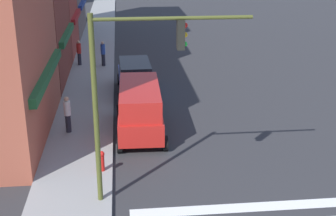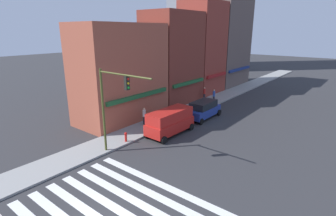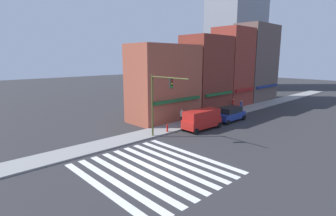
# 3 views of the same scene
# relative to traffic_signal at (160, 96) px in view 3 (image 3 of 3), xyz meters

# --- Properties ---
(ground_plane) EXTENTS (200.00, 200.00, 0.00)m
(ground_plane) POSITION_rel_traffic_signal_xyz_m (-5.29, -5.23, -4.57)
(ground_plane) COLOR #2D2D30
(sidewalk_left) EXTENTS (120.00, 3.00, 0.15)m
(sidewalk_left) POSITION_rel_traffic_signal_xyz_m (-5.29, 2.27, -4.50)
(sidewalk_left) COLOR gray
(sidewalk_left) RESTS_ON ground_plane
(crosswalk_stripes) EXTENTS (9.46, 10.80, 0.01)m
(crosswalk_stripes) POSITION_rel_traffic_signal_xyz_m (-5.29, -5.23, -4.57)
(crosswalk_stripes) COLOR silver
(crosswalk_stripes) RESTS_ON ground_plane
(storefront_row) EXTENTS (33.91, 5.30, 14.62)m
(storefront_row) POSITION_rel_traffic_signal_xyz_m (19.81, 6.26, 1.74)
(storefront_row) COLOR #9E4C38
(storefront_row) RESTS_ON ground_plane
(traffic_signal) EXTENTS (0.32, 5.19, 6.69)m
(traffic_signal) POSITION_rel_traffic_signal_xyz_m (0.00, 0.00, 0.00)
(traffic_signal) COLOR #474C1E
(traffic_signal) RESTS_ON ground_plane
(van_red) EXTENTS (5.05, 2.22, 2.34)m
(van_red) POSITION_rel_traffic_signal_xyz_m (6.15, -0.53, -3.29)
(van_red) COLOR #B21E19
(van_red) RESTS_ON ground_plane
(suv_blue) EXTENTS (4.74, 2.12, 1.94)m
(suv_blue) POSITION_rel_traffic_signal_xyz_m (12.13, -0.53, -3.54)
(suv_blue) COLOR navy
(suv_blue) RESTS_ON ground_plane
(pedestrian_blue_shirt) EXTENTS (0.32, 0.32, 1.77)m
(pedestrian_blue_shirt) POSITION_rel_traffic_signal_xyz_m (18.18, 1.51, -3.50)
(pedestrian_blue_shirt) COLOR #23232D
(pedestrian_blue_shirt) RESTS_ON sidewalk_left
(pedestrian_red_jacket) EXTENTS (0.32, 0.32, 1.77)m
(pedestrian_red_jacket) POSITION_rel_traffic_signal_xyz_m (18.60, 3.22, -3.50)
(pedestrian_red_jacket) COLOR #23232D
(pedestrian_red_jacket) RESTS_ON sidewalk_left
(pedestrian_white_shirt) EXTENTS (0.32, 0.32, 1.77)m
(pedestrian_white_shirt) POSITION_rel_traffic_signal_xyz_m (6.25, 2.85, -3.50)
(pedestrian_white_shirt) COLOR #23232D
(pedestrian_white_shirt) RESTS_ON sidewalk_left
(fire_hydrant) EXTENTS (0.24, 0.24, 0.84)m
(fire_hydrant) POSITION_rel_traffic_signal_xyz_m (2.15, 1.17, -3.96)
(fire_hydrant) COLOR red
(fire_hydrant) RESTS_ON sidewalk_left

